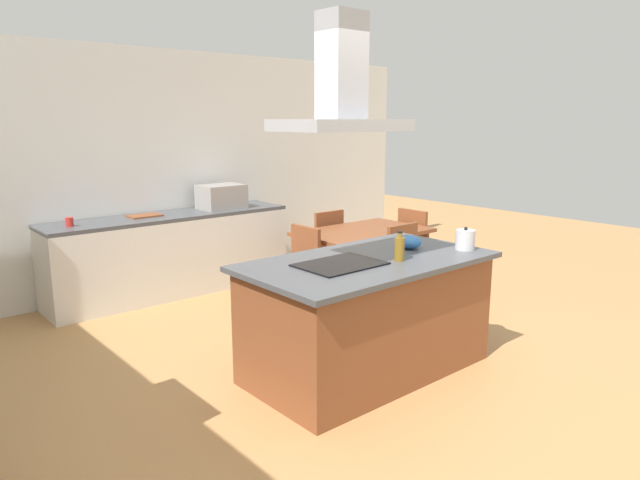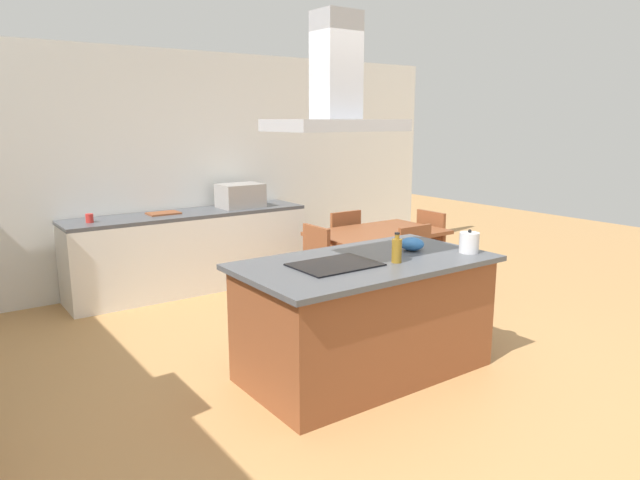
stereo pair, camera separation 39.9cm
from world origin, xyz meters
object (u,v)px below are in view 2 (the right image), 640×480
object	(u,v)px
dining_table	(378,239)
chair_facing_back_wall	(340,242)
olive_oil_bottle	(397,250)
range_hood	(336,93)
chair_at_left_end	(308,265)
mixing_bowl	(412,244)
chair_facing_island	(421,265)
tea_kettle	(469,242)
countertop_microwave	(240,196)
cooktop	(335,265)
cutting_board	(164,213)
chair_at_right_end	(436,243)
coffee_mug_red	(89,218)

from	to	relation	value
dining_table	chair_facing_back_wall	distance (m)	0.68
olive_oil_bottle	range_hood	distance (m)	1.20
range_hood	chair_at_left_end	bearing A→B (deg)	63.15
mixing_bowl	chair_facing_island	xyz separation A→B (m)	(0.82, 0.69, -0.44)
tea_kettle	range_hood	distance (m)	1.60
mixing_bowl	tea_kettle	bearing A→B (deg)	-45.30
countertop_microwave	chair_facing_island	xyz separation A→B (m)	(0.86, -2.16, -0.53)
cooktop	cutting_board	bearing A→B (deg)	93.50
cooktop	chair_facing_back_wall	size ratio (longest dim) A/B	0.67
chair_at_left_end	tea_kettle	bearing A→B (deg)	-76.38
cutting_board	chair_facing_back_wall	size ratio (longest dim) A/B	0.38
chair_at_left_end	dining_table	bearing A→B (deg)	-0.00
olive_oil_bottle	chair_facing_island	world-z (taller)	olive_oil_bottle
chair_facing_back_wall	chair_at_left_end	size ratio (longest dim) A/B	1.00
tea_kettle	chair_facing_island	xyz separation A→B (m)	(0.51, 1.00, -0.47)
olive_oil_bottle	cooktop	bearing A→B (deg)	155.59
olive_oil_bottle	dining_table	bearing A→B (deg)	52.79
mixing_bowl	cooktop	bearing A→B (deg)	-177.78
mixing_bowl	chair_at_right_end	xyz separation A→B (m)	(1.74, 1.35, -0.44)
chair_facing_island	range_hood	world-z (taller)	range_hood
dining_table	chair_at_left_end	size ratio (longest dim) A/B	1.57
countertop_microwave	chair_at_right_end	world-z (taller)	countertop_microwave
range_hood	chair_facing_back_wall	bearing A→B (deg)	51.75
cooktop	cutting_board	size ratio (longest dim) A/B	1.76
mixing_bowl	dining_table	distance (m)	1.61
olive_oil_bottle	chair_facing_back_wall	xyz separation A→B (m)	(1.20, 2.24, -0.49)
cutting_board	chair_facing_island	distance (m)	2.88
tea_kettle	range_hood	world-z (taller)	range_hood
countertop_microwave	coffee_mug_red	distance (m)	1.74
coffee_mug_red	cutting_board	distance (m)	0.81
cooktop	range_hood	bearing A→B (deg)	0.00
countertop_microwave	chair_facing_island	bearing A→B (deg)	-68.23
cutting_board	olive_oil_bottle	bearing A→B (deg)	-79.13
chair_at_right_end	range_hood	bearing A→B (deg)	-151.32
olive_oil_bottle	range_hood	size ratio (longest dim) A/B	0.25
cutting_board	dining_table	xyz separation A→B (m)	(1.80, -1.55, -0.24)
tea_kettle	olive_oil_bottle	world-z (taller)	olive_oil_bottle
tea_kettle	dining_table	bearing A→B (deg)	72.99
cooktop	coffee_mug_red	xyz separation A→B (m)	(-0.98, 2.85, 0.04)
cutting_board	chair_at_right_end	distance (m)	3.15
tea_kettle	mixing_bowl	world-z (taller)	tea_kettle
chair_at_left_end	range_hood	distance (m)	2.22
tea_kettle	chair_facing_island	distance (m)	1.22
mixing_bowl	cutting_board	world-z (taller)	mixing_bowl
cooktop	tea_kettle	distance (m)	1.14
chair_at_right_end	olive_oil_bottle	bearing A→B (deg)	-143.27
mixing_bowl	cutting_board	xyz separation A→B (m)	(-0.97, 2.90, -0.04)
cutting_board	chair_at_left_end	bearing A→B (deg)	-60.33
chair_at_left_end	chair_facing_island	bearing A→B (deg)	-36.01
chair_facing_island	chair_facing_back_wall	xyz separation A→B (m)	(-0.00, 1.33, 0.00)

